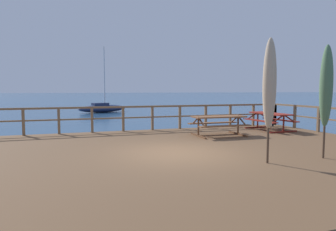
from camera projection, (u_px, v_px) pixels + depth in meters
name	position (u px, v px, depth m)	size (l,w,h in m)	color
ground_plane	(176.00, 182.00, 8.65)	(600.00, 600.00, 0.00)	navy
wooden_deck	(176.00, 167.00, 8.62)	(14.70, 10.21, 0.86)	brown
railing_waterside_far	(138.00, 114.00, 13.20)	(14.50, 0.10, 1.09)	brown
picnic_table_mid_centre	(219.00, 121.00, 11.77)	(2.11, 1.45, 0.78)	brown
picnic_table_front_right	(270.00, 117.00, 13.37)	(1.49, 2.12, 0.78)	maroon
patio_umbrella_tall_front	(326.00, 87.00, 7.73)	(0.32, 0.32, 2.94)	#4C3828
patio_umbrella_short_mid	(269.00, 84.00, 7.19)	(0.32, 0.32, 3.02)	#4C3828
lamp_post_hooked	(272.00, 83.00, 14.51)	(0.62, 0.41, 3.20)	black
sailboat_distant	(103.00, 108.00, 35.69)	(6.22, 3.55, 7.72)	navy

